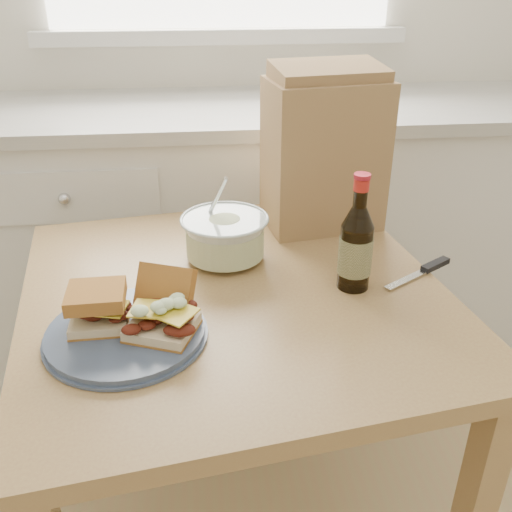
{
  "coord_description": "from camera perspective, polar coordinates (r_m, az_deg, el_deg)",
  "views": [
    {
      "loc": [
        -0.1,
        -0.21,
        1.38
      ],
      "look_at": [
        0.01,
        0.84,
        0.82
      ],
      "focal_mm": 40.0,
      "sensor_mm": 36.0,
      "label": 1
    }
  ],
  "objects": [
    {
      "name": "coleslaw_bowl",
      "position": [
        1.33,
        -3.12,
        1.74
      ],
      "size": [
        0.21,
        0.21,
        0.2
      ],
      "color": "silver",
      "rests_on": "dining_table"
    },
    {
      "name": "dining_table",
      "position": [
        1.29,
        -2.02,
        -7.45
      ],
      "size": [
        1.01,
        1.01,
        0.74
      ],
      "rotation": [
        0.0,
        0.0,
        0.15
      ],
      "color": "#A98B50",
      "rests_on": "ground"
    },
    {
      "name": "sandwich_right",
      "position": [
        1.08,
        -9.31,
        -5.32
      ],
      "size": [
        0.15,
        0.2,
        0.1
      ],
      "rotation": [
        0.0,
        0.0,
        -0.38
      ],
      "color": "beige",
      "rests_on": "plate"
    },
    {
      "name": "cabinet_run",
      "position": [
        2.12,
        -2.6,
        2.48
      ],
      "size": [
        2.5,
        0.64,
        0.94
      ],
      "color": "silver",
      "rests_on": "ground"
    },
    {
      "name": "beer_bottle",
      "position": [
        1.21,
        9.96,
        0.94
      ],
      "size": [
        0.07,
        0.07,
        0.26
      ],
      "rotation": [
        0.0,
        0.0,
        0.25
      ],
      "color": "black",
      "rests_on": "dining_table"
    },
    {
      "name": "paper_bag",
      "position": [
        1.48,
        6.81,
        9.98
      ],
      "size": [
        0.31,
        0.23,
        0.38
      ],
      "primitive_type": "cube",
      "rotation": [
        0.0,
        0.0,
        0.16
      ],
      "color": "#9C7C4B",
      "rests_on": "dining_table"
    },
    {
      "name": "knife",
      "position": [
        1.35,
        16.83,
        -1.19
      ],
      "size": [
        0.19,
        0.13,
        0.01
      ],
      "rotation": [
        0.0,
        0.0,
        0.55
      ],
      "color": "silver",
      "rests_on": "dining_table"
    },
    {
      "name": "sandwich_left",
      "position": [
        1.1,
        -15.55,
        -4.96
      ],
      "size": [
        0.11,
        0.1,
        0.08
      ],
      "rotation": [
        0.0,
        0.0,
        0.03
      ],
      "color": "beige",
      "rests_on": "plate"
    },
    {
      "name": "plate",
      "position": [
        1.11,
        -12.87,
        -7.55
      ],
      "size": [
        0.3,
        0.3,
        0.02
      ],
      "primitive_type": "cylinder",
      "color": "#42506B",
      "rests_on": "dining_table"
    }
  ]
}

